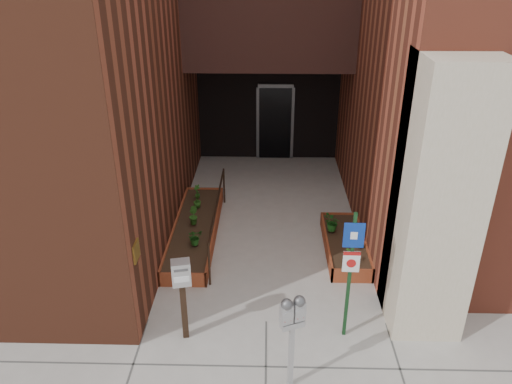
{
  "coord_description": "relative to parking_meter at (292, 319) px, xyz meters",
  "views": [
    {
      "loc": [
        -0.01,
        -6.52,
        5.67
      ],
      "look_at": [
        -0.22,
        1.8,
        1.53
      ],
      "focal_mm": 35.0,
      "sensor_mm": 36.0,
      "label": 1
    }
  ],
  "objects": [
    {
      "name": "sign_post",
      "position": [
        0.91,
        1.05,
        0.18
      ],
      "size": [
        0.31,
        0.08,
        2.25
      ],
      "color": "#143719",
      "rests_on": "ground"
    },
    {
      "name": "shrub_left_a",
      "position": [
        -1.78,
        3.24,
        -0.74
      ],
      "size": [
        0.41,
        0.41,
        0.32
      ],
      "primitive_type": "imported",
      "rotation": [
        0.0,
        0.0,
        0.61
      ],
      "color": "#1C5016",
      "rests_on": "planter_left"
    },
    {
      "name": "shrub_left_b",
      "position": [
        -1.93,
        4.06,
        -0.71
      ],
      "size": [
        0.29,
        0.29,
        0.39
      ],
      "primitive_type": "imported",
      "rotation": [
        0.0,
        0.0,
        1.99
      ],
      "color": "#285C1A",
      "rests_on": "planter_left"
    },
    {
      "name": "shrub_left_d",
      "position": [
        -2.0,
        5.27,
        -0.73
      ],
      "size": [
        0.25,
        0.25,
        0.34
      ],
      "primitive_type": "imported",
      "rotation": [
        0.0,
        0.0,
        5.52
      ],
      "color": "#27631C",
      "rests_on": "planter_left"
    },
    {
      "name": "shrub_left_c",
      "position": [
        -1.94,
        4.82,
        -0.74
      ],
      "size": [
        0.24,
        0.24,
        0.32
      ],
      "primitive_type": "imported",
      "rotation": [
        0.0,
        0.0,
        3.67
      ],
      "color": "#265718",
      "rests_on": "planter_left"
    },
    {
      "name": "ground",
      "position": [
        -0.35,
        1.33,
        -1.2
      ],
      "size": [
        80.0,
        80.0,
        0.0
      ],
      "primitive_type": "plane",
      "color": "#9E9991",
      "rests_on": "ground"
    },
    {
      "name": "shrub_right_b",
      "position": [
        1.48,
        3.2,
        -0.74
      ],
      "size": [
        0.18,
        0.18,
        0.33
      ],
      "primitive_type": "imported",
      "rotation": [
        0.0,
        0.0,
        3.13
      ],
      "color": "#234F16",
      "rests_on": "planter_right"
    },
    {
      "name": "shrub_right_a",
      "position": [
        1.18,
        2.63,
        -0.74
      ],
      "size": [
        0.21,
        0.21,
        0.32
      ],
      "primitive_type": "imported",
      "rotation": [
        0.0,
        0.0,
        1.4
      ],
      "color": "#25611B",
      "rests_on": "planter_right"
    },
    {
      "name": "parking_meter",
      "position": [
        0.0,
        0.0,
        0.0
      ],
      "size": [
        0.36,
        0.24,
        1.55
      ],
      "color": "#ABABAE",
      "rests_on": "ground"
    },
    {
      "name": "handrail",
      "position": [
        -1.4,
        3.98,
        -0.46
      ],
      "size": [
        0.04,
        3.34,
        0.9
      ],
      "color": "black",
      "rests_on": "ground"
    },
    {
      "name": "shrub_right_c",
      "position": [
        1.0,
        3.83,
        -0.71
      ],
      "size": [
        0.47,
        0.47,
        0.38
      ],
      "primitive_type": "imported",
      "rotation": [
        0.0,
        0.0,
        4.14
      ],
      "color": "#195317",
      "rests_on": "planter_right"
    },
    {
      "name": "payment_dropbox",
      "position": [
        -1.64,
        0.95,
        -0.16
      ],
      "size": [
        0.32,
        0.27,
        1.44
      ],
      "color": "black",
      "rests_on": "ground"
    },
    {
      "name": "planter_right",
      "position": [
        1.25,
        3.53,
        -1.07
      ],
      "size": [
        0.8,
        2.2,
        0.3
      ],
      "color": "maroon",
      "rests_on": "ground"
    },
    {
      "name": "planter_left",
      "position": [
        -1.9,
        4.03,
        -1.07
      ],
      "size": [
        0.9,
        3.6,
        0.3
      ],
      "color": "maroon",
      "rests_on": "ground"
    }
  ]
}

